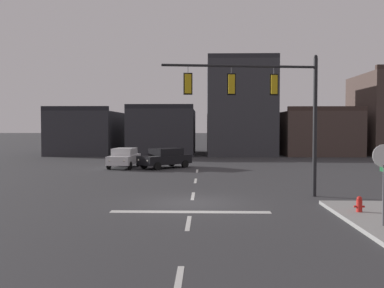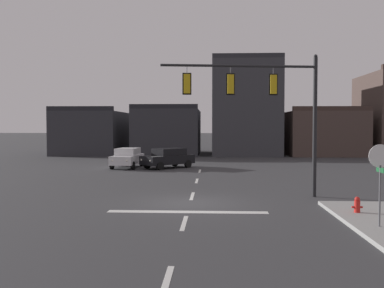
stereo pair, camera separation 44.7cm
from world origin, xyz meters
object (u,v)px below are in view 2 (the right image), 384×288
at_px(stop_sign, 380,165).
at_px(fire_hydrant, 357,208).
at_px(car_lot_nearside, 168,158).
at_px(car_lot_middle, 127,157).
at_px(signal_mast_near_side, 266,98).

xyz_separation_m(stop_sign, fire_hydrant, (0.04, 2.33, -1.82)).
relative_size(stop_sign, car_lot_nearside, 0.64).
distance_m(stop_sign, fire_hydrant, 2.96).
relative_size(car_lot_nearside, car_lot_middle, 0.96).
xyz_separation_m(signal_mast_near_side, stop_sign, (2.92, -6.64, -2.60)).
distance_m(signal_mast_near_side, car_lot_nearside, 16.22).
relative_size(signal_mast_near_side, car_lot_middle, 1.63).
distance_m(stop_sign, car_lot_middle, 24.75).
bearing_deg(stop_sign, signal_mast_near_side, 113.73).
height_order(signal_mast_near_side, stop_sign, signal_mast_near_side).
bearing_deg(stop_sign, fire_hydrant, 89.02).
bearing_deg(car_lot_nearside, signal_mast_near_side, -66.97).
xyz_separation_m(stop_sign, car_lot_middle, (-12.46, 21.34, -1.29)).
bearing_deg(stop_sign, car_lot_middle, 120.28).
bearing_deg(signal_mast_near_side, fire_hydrant, -55.50).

